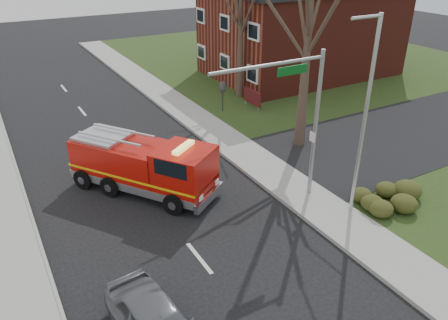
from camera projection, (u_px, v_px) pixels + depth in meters
ground at (199, 258)px, 16.40m from camera, size 120.00×120.00×0.00m
sidewalk_right at (325, 211)px, 19.11m from camera, size 2.40×80.00×0.15m
brick_building at (302, 32)px, 37.07m from camera, size 15.40×10.40×7.25m
health_center_sign at (252, 97)px, 30.32m from camera, size 0.12×2.00×1.40m
hedge_corner at (390, 195)px, 19.35m from camera, size 2.80×2.00×0.90m
bare_tree_near at (310, 12)px, 21.88m from camera, size 6.00×6.00×12.00m
bare_tree_far at (241, 8)px, 29.93m from camera, size 5.25×5.25×10.50m
traffic_signal_mast at (294, 104)px, 17.73m from camera, size 5.29×0.18×6.80m
streetlight_pole at (364, 115)px, 17.11m from camera, size 1.48×0.16×8.40m
fire_engine at (145, 167)px, 20.28m from camera, size 5.82×7.01×2.78m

